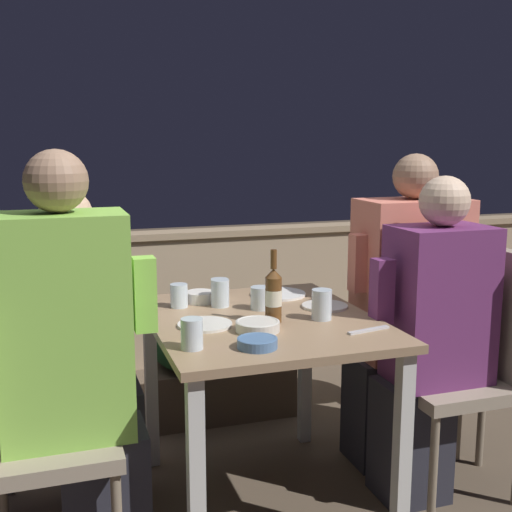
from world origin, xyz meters
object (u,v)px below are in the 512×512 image
object	(u,v)px
person_green_blouse	(76,367)
person_coral_top	(403,310)
potted_plant	(396,327)
chair_left_far	(23,369)
chair_left_near	(9,409)
person_purple_stripe	(430,339)
chair_right_near	(475,348)
beer_bottle	(273,295)
chair_right_far	(443,326)
person_blue_shirt	(83,353)

from	to	relation	value
person_green_blouse	person_coral_top	xyz separation A→B (m)	(1.38, 0.35, -0.02)
person_coral_top	potted_plant	xyz separation A→B (m)	(0.26, 0.49, -0.24)
person_green_blouse	chair_left_far	distance (m)	0.42
chair_left_near	person_purple_stripe	world-z (taller)	person_purple_stripe
chair_right_near	potted_plant	bearing A→B (deg)	81.54
potted_plant	chair_right_near	bearing A→B (deg)	-98.46
person_coral_top	beer_bottle	world-z (taller)	person_coral_top
person_green_blouse	chair_right_far	size ratio (longest dim) A/B	1.40
chair_right_near	beer_bottle	bearing A→B (deg)	175.18
chair_left_near	person_coral_top	size ratio (longest dim) A/B	0.73
person_blue_shirt	beer_bottle	world-z (taller)	person_blue_shirt
person_coral_top	person_green_blouse	bearing A→B (deg)	-165.86
chair_right_near	chair_right_far	size ratio (longest dim) A/B	1.00
chair_left_near	person_green_blouse	world-z (taller)	person_green_blouse
person_green_blouse	chair_left_far	xyz separation A→B (m)	(-0.17, 0.36, -0.11)
person_green_blouse	person_purple_stripe	xyz separation A→B (m)	(1.31, 0.04, -0.05)
person_purple_stripe	chair_right_far	bearing A→B (deg)	48.30
person_blue_shirt	person_purple_stripe	distance (m)	1.32
person_green_blouse	chair_right_near	world-z (taller)	person_green_blouse
chair_right_near	person_purple_stripe	xyz separation A→B (m)	(-0.21, 0.00, 0.06)
person_green_blouse	potted_plant	distance (m)	1.86
person_green_blouse	chair_right_far	distance (m)	1.62
person_green_blouse	chair_left_near	bearing A→B (deg)	180.00
person_green_blouse	person_blue_shirt	bearing A→B (deg)	84.20
chair_left_far	person_purple_stripe	bearing A→B (deg)	-12.03
chair_left_near	person_blue_shirt	size ratio (longest dim) A/B	0.80
chair_left_far	person_purple_stripe	size ratio (longest dim) A/B	0.77
chair_left_far	person_coral_top	world-z (taller)	person_coral_top
person_blue_shirt	beer_bottle	size ratio (longest dim) A/B	4.61
chair_right_far	person_blue_shirt	bearing A→B (deg)	179.46
person_blue_shirt	beer_bottle	bearing A→B (deg)	-20.51
person_coral_top	potted_plant	world-z (taller)	person_coral_top
chair_left_near	chair_right_far	world-z (taller)	same
chair_right_near	person_purple_stripe	bearing A→B (deg)	180.00
chair_left_near	chair_right_near	xyz separation A→B (m)	(1.73, 0.04, 0.00)
chair_left_near	chair_left_far	distance (m)	0.36
chair_left_far	person_purple_stripe	distance (m)	1.52
chair_right_near	potted_plant	world-z (taller)	chair_right_near
chair_left_near	person_purple_stripe	distance (m)	1.52
chair_left_near	potted_plant	distance (m)	2.03
person_blue_shirt	chair_right_far	xyz separation A→B (m)	(1.55, -0.01, -0.04)
person_green_blouse	beer_bottle	world-z (taller)	person_green_blouse
chair_left_near	person_purple_stripe	xyz separation A→B (m)	(1.52, 0.04, 0.06)
person_purple_stripe	beer_bottle	xyz separation A→B (m)	(-0.62, 0.07, 0.21)
chair_right_near	chair_left_near	bearing A→B (deg)	-178.51
person_blue_shirt	chair_right_far	bearing A→B (deg)	-0.54
person_green_blouse	person_purple_stripe	world-z (taller)	person_green_blouse
potted_plant	person_coral_top	bearing A→B (deg)	-118.13
person_purple_stripe	potted_plant	size ratio (longest dim) A/B	1.81
person_purple_stripe	beer_bottle	world-z (taller)	person_purple_stripe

